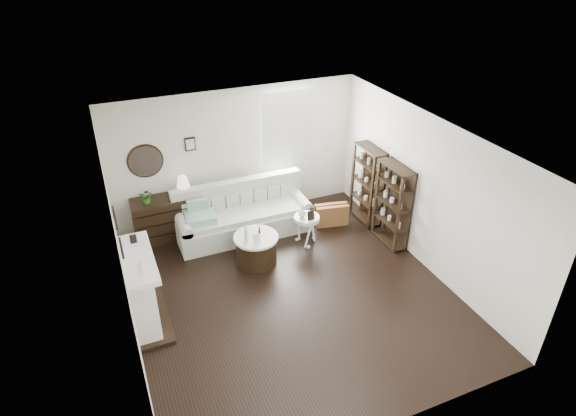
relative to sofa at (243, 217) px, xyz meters
name	(u,v)px	position (x,y,z in m)	size (l,w,h in m)	color
room	(272,139)	(0.88, 0.62, 1.26)	(5.50, 5.50, 5.50)	black
fireplace	(142,291)	(-2.17, -1.78, 0.20)	(0.50, 1.40, 1.84)	white
shelf_unit_far	(368,185)	(2.48, -0.53, 0.47)	(0.30, 0.80, 1.60)	black
shelf_unit_near	(393,205)	(2.48, -1.43, 0.47)	(0.30, 0.80, 1.60)	black
sofa	(243,217)	(0.00, 0.00, 0.00)	(2.61, 0.90, 1.02)	#AAB5A1
quilt	(201,218)	(-0.85, -0.13, 0.26)	(0.55, 0.45, 0.14)	#278F60
suitcase	(331,215)	(1.74, -0.45, -0.11)	(0.67, 0.22, 0.45)	brown
dresser	(168,218)	(-1.39, 0.39, 0.09)	(1.27, 0.55, 0.85)	black
table_lamp	(183,186)	(-1.02, 0.39, 0.71)	(0.25, 0.25, 0.39)	beige
potted_plant	(147,196)	(-1.71, 0.34, 0.66)	(0.26, 0.22, 0.29)	#28611B
drum_table	(256,249)	(-0.10, -1.07, -0.06)	(0.79, 0.79, 0.55)	black
pedestal_table	(307,219)	(0.99, -0.86, 0.21)	(0.49, 0.49, 0.59)	white
eiffel_drum	(259,229)	(-0.01, -1.01, 0.32)	(0.12, 0.12, 0.20)	black
bottle_drum	(246,234)	(-0.30, -1.15, 0.38)	(0.08, 0.08, 0.33)	silver
card_frame_drum	(256,239)	(-0.15, -1.26, 0.31)	(0.13, 0.01, 0.18)	silver
eiffel_ped	(311,211)	(1.08, -0.83, 0.34)	(0.09, 0.09, 0.16)	black
flask_ped	(302,211)	(0.90, -0.84, 0.39)	(0.14, 0.14, 0.27)	silver
card_frame_ped	(311,215)	(1.01, -0.99, 0.35)	(0.14, 0.01, 0.19)	black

